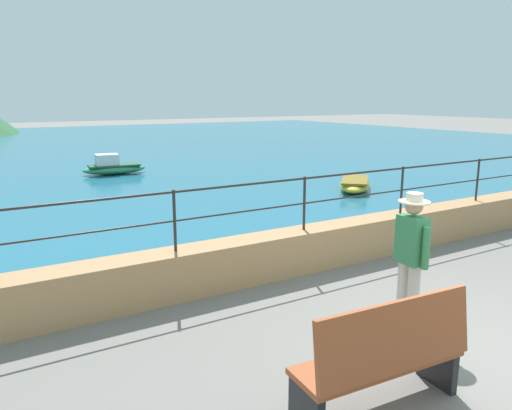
% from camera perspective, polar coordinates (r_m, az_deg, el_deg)
% --- Properties ---
extents(ground_plane, '(120.00, 120.00, 0.00)m').
position_cam_1_polar(ground_plane, '(6.48, 23.16, -15.06)').
color(ground_plane, slate).
extents(promenade_wall, '(20.00, 0.56, 0.70)m').
position_cam_1_polar(promenade_wall, '(8.42, 5.51, -5.13)').
color(promenade_wall, tan).
rests_on(promenade_wall, ground).
extents(railing, '(18.44, 0.04, 0.90)m').
position_cam_1_polar(railing, '(8.18, 5.65, 1.47)').
color(railing, '#282623').
rests_on(railing, promenade_wall).
extents(lake_water, '(64.00, 44.32, 0.06)m').
position_cam_1_polar(lake_water, '(29.60, -21.75, 5.99)').
color(lake_water, '#236B89').
rests_on(lake_water, ground).
extents(bench_main, '(1.73, 0.67, 1.13)m').
position_cam_1_polar(bench_main, '(4.85, 14.77, -16.60)').
color(bench_main, '#9E4C28').
rests_on(bench_main, ground).
extents(person_walking, '(0.38, 0.57, 1.75)m').
position_cam_1_polar(person_walking, '(6.41, 17.49, -5.45)').
color(person_walking, beige).
rests_on(person_walking, ground).
extents(boat_0, '(2.25, 2.28, 0.36)m').
position_cam_1_polar(boat_0, '(15.48, 11.38, 2.39)').
color(boat_0, gold).
rests_on(boat_0, lake_water).
extents(boat_1, '(2.36, 1.08, 0.76)m').
position_cam_1_polar(boat_1, '(19.17, -16.25, 4.25)').
color(boat_1, '#338C59').
rests_on(boat_1, lake_water).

